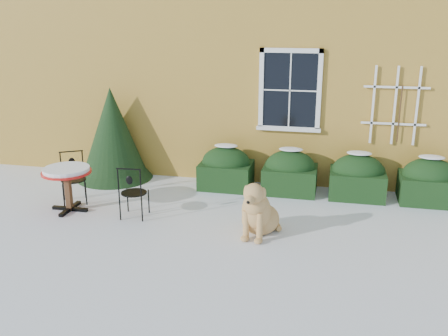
% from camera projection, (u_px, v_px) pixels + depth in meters
% --- Properties ---
extents(ground, '(80.00, 80.00, 0.00)m').
position_uv_depth(ground, '(210.00, 241.00, 7.85)').
color(ground, white).
rests_on(ground, ground).
extents(house, '(12.40, 8.40, 6.40)m').
position_uv_depth(house, '(272.00, 22.00, 13.43)').
color(house, gold).
rests_on(house, ground).
extents(hedge_row, '(4.95, 0.80, 0.91)m').
position_uv_depth(hedge_row, '(323.00, 175.00, 9.76)').
color(hedge_row, black).
rests_on(hedge_row, ground).
extents(evergreen_shrub, '(1.63, 1.63, 1.97)m').
position_uv_depth(evergreen_shrub, '(113.00, 142.00, 10.65)').
color(evergreen_shrub, black).
rests_on(evergreen_shrub, ground).
extents(bistro_table, '(0.88, 0.88, 0.81)m').
position_uv_depth(bistro_table, '(67.00, 175.00, 8.87)').
color(bistro_table, black).
rests_on(bistro_table, ground).
extents(patio_chair_near, '(0.45, 0.45, 0.95)m').
position_uv_depth(patio_chair_near, '(133.00, 192.00, 8.62)').
color(patio_chair_near, black).
rests_on(patio_chair_near, ground).
extents(patio_chair_far, '(0.58, 0.58, 0.96)m').
position_uv_depth(patio_chair_far, '(73.00, 178.00, 9.36)').
color(patio_chair_far, black).
rests_on(patio_chair_far, ground).
extents(dog, '(0.72, 1.04, 0.97)m').
position_uv_depth(dog, '(258.00, 213.00, 7.94)').
color(dog, tan).
rests_on(dog, ground).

